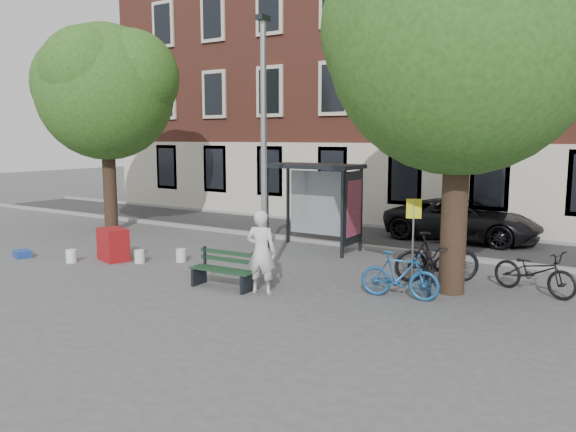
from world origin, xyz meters
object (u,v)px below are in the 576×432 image
(bench, at_px, (224,272))
(lamppost, at_px, (264,165))
(notice_sign, at_px, (413,222))
(car_dark, at_px, (462,220))
(painter, at_px, (261,252))
(bike_a, at_px, (534,271))
(bus_shelter, at_px, (326,188))
(bike_d, at_px, (437,257))
(bike_b, at_px, (400,275))
(red_stand, at_px, (113,245))
(bike_c, at_px, (429,266))

(bench, bearing_deg, lamppost, 57.96)
(lamppost, height_order, notice_sign, lamppost)
(bench, xyz_separation_m, car_dark, (2.89, 8.94, 0.32))
(painter, bearing_deg, bike_a, -161.91)
(bus_shelter, bearing_deg, bike_d, -24.82)
(bike_b, distance_m, red_stand, 8.16)
(lamppost, distance_m, bike_d, 4.63)
(bus_shelter, xyz_separation_m, notice_sign, (3.61, -2.37, -0.44))
(bench, distance_m, notice_sign, 4.52)
(lamppost, height_order, bike_c, lamppost)
(bus_shelter, relative_size, painter, 1.54)
(lamppost, relative_size, bike_d, 3.02)
(bike_b, relative_size, notice_sign, 0.84)
(bike_b, distance_m, car_dark, 7.63)
(lamppost, height_order, painter, lamppost)
(painter, height_order, notice_sign, notice_sign)
(bench, relative_size, bike_c, 0.78)
(bus_shelter, bearing_deg, bike_b, -43.81)
(bench, height_order, bike_c, bike_c)
(bike_a, distance_m, bike_c, 2.25)
(bike_a, xyz_separation_m, bike_c, (-2.06, -0.91, 0.04))
(painter, distance_m, bike_a, 6.02)
(painter, bearing_deg, notice_sign, -149.17)
(lamppost, xyz_separation_m, red_stand, (-4.92, -0.34, -2.33))
(lamppost, height_order, bench, lamppost)
(painter, xyz_separation_m, car_dark, (1.91, 8.84, -0.23))
(bus_shelter, relative_size, car_dark, 0.57)
(lamppost, height_order, bus_shelter, lamppost)
(bike_c, distance_m, red_stand, 8.61)
(lamppost, distance_m, painter, 2.08)
(bench, relative_size, car_dark, 0.32)
(lamppost, bearing_deg, bench, -119.15)
(bike_a, bearing_deg, bike_b, 149.53)
(bike_b, bearing_deg, car_dark, -1.31)
(red_stand, bearing_deg, bus_shelter, 45.85)
(lamppost, bearing_deg, painter, -59.12)
(bus_shelter, distance_m, red_stand, 6.37)
(lamppost, distance_m, notice_sign, 3.70)
(bench, xyz_separation_m, red_stand, (-4.42, 0.56, 0.07))
(bike_d, bearing_deg, painter, 101.47)
(bike_c, bearing_deg, painter, -163.40)
(bench, bearing_deg, notice_sign, 34.05)
(painter, relative_size, car_dark, 0.37)
(bus_shelter, xyz_separation_m, painter, (1.09, -4.91, -0.99))
(bike_a, distance_m, bike_b, 3.06)
(bike_d, relative_size, red_stand, 2.25)
(red_stand, relative_size, notice_sign, 0.45)
(car_dark, bearing_deg, painter, 166.83)
(bike_a, xyz_separation_m, bike_d, (-2.12, -0.17, 0.11))
(bike_a, bearing_deg, red_stand, 124.37)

